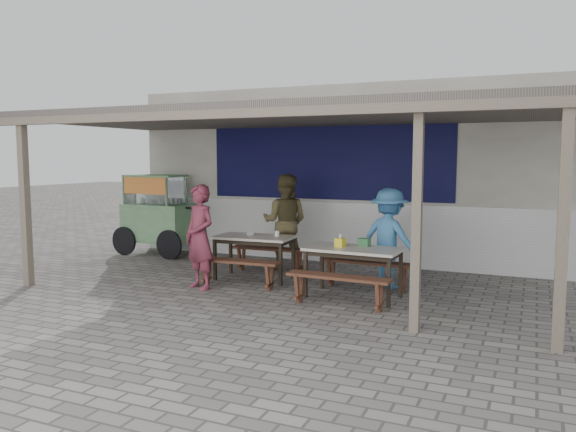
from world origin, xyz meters
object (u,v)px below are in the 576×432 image
(bench_left_street, at_px, (237,267))
(vendor_cart, at_px, (157,211))
(patron_right_table, at_px, (389,238))
(patron_street_side, at_px, (200,237))
(patron_wall_side, at_px, (285,222))
(table_right, at_px, (353,253))
(bench_left_wall, at_px, (269,254))
(tissue_box, at_px, (340,242))
(table_left, at_px, (254,241))
(bench_right_wall, at_px, (366,268))
(condiment_jar, at_px, (277,233))
(donation_box, at_px, (364,242))
(bench_right_street, at_px, (338,284))
(condiment_bowl, at_px, (250,234))

(bench_left_street, distance_m, vendor_cart, 3.74)
(patron_right_table, bearing_deg, bench_left_street, 43.80)
(patron_street_side, bearing_deg, patron_wall_side, 95.72)
(table_right, height_order, patron_wall_side, patron_wall_side)
(bench_left_wall, height_order, tissue_box, tissue_box)
(table_left, height_order, patron_wall_side, patron_wall_side)
(bench_left_street, bearing_deg, bench_right_wall, 18.60)
(condiment_jar, bearing_deg, donation_box, -15.07)
(vendor_cart, bearing_deg, bench_right_street, -24.40)
(bench_right_wall, height_order, vendor_cart, vendor_cart)
(donation_box, bearing_deg, patron_street_side, -165.19)
(tissue_box, bearing_deg, bench_right_street, -73.83)
(table_left, bearing_deg, table_right, -18.43)
(bench_right_street, distance_m, patron_right_table, 1.57)
(table_right, relative_size, patron_right_table, 0.89)
(table_right, height_order, tissue_box, tissue_box)
(patron_street_side, height_order, tissue_box, patron_street_side)
(table_left, height_order, table_right, same)
(patron_street_side, bearing_deg, table_right, 32.34)
(patron_wall_side, bearing_deg, condiment_jar, 94.98)
(patron_street_side, height_order, condiment_jar, patron_street_side)
(bench_left_wall, relative_size, patron_right_table, 0.90)
(bench_right_wall, distance_m, donation_box, 0.61)
(bench_left_street, relative_size, bench_right_wall, 0.96)
(donation_box, height_order, condiment_bowl, donation_box)
(bench_left_street, distance_m, bench_left_wall, 1.34)
(patron_street_side, height_order, patron_right_table, patron_street_side)
(donation_box, height_order, condiment_jar, donation_box)
(patron_right_table, relative_size, condiment_jar, 17.94)
(table_right, relative_size, condiment_jar, 15.94)
(table_right, bearing_deg, bench_right_wall, 90.00)
(vendor_cart, xyz_separation_m, condiment_bowl, (2.94, -1.32, -0.16))
(table_right, distance_m, condiment_jar, 1.70)
(bench_right_street, height_order, patron_right_table, patron_right_table)
(patron_wall_side, height_order, condiment_jar, patron_wall_side)
(bench_right_street, height_order, condiment_jar, condiment_jar)
(patron_street_side, bearing_deg, donation_box, 36.92)
(condiment_jar, xyz_separation_m, condiment_bowl, (-0.46, -0.10, -0.02))
(bench_right_wall, distance_m, vendor_cart, 5.18)
(table_right, distance_m, donation_box, 0.28)
(table_left, distance_m, table_right, 1.99)
(bench_left_wall, relative_size, bench_right_wall, 0.96)
(table_left, distance_m, patron_wall_side, 1.06)
(bench_left_street, relative_size, table_right, 1.01)
(bench_right_street, xyz_separation_m, donation_box, (0.12, 0.84, 0.47))
(table_left, relative_size, condiment_jar, 15.25)
(bench_right_wall, height_order, patron_wall_side, patron_wall_side)
(table_right, bearing_deg, condiment_jar, 158.96)
(bench_left_wall, xyz_separation_m, donation_box, (2.05, -0.97, 0.47))
(bench_right_wall, distance_m, tissue_box, 0.81)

